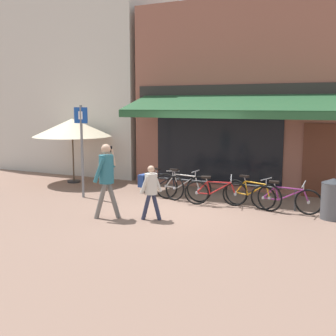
# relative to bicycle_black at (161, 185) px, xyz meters

# --- Properties ---
(ground_plane) EXTENTS (160.00, 160.00, 0.00)m
(ground_plane) POSITION_rel_bicycle_black_xyz_m (0.97, -1.14, -0.37)
(ground_plane) COLOR #846656
(shop_front) EXTENTS (7.42, 4.66, 5.80)m
(shop_front) POSITION_rel_bicycle_black_xyz_m (1.79, 3.41, 2.52)
(shop_front) COLOR #8E5647
(shop_front) RESTS_ON ground_plane
(neighbour_building) EXTENTS (7.55, 4.00, 7.16)m
(neighbour_building) POSITION_rel_bicycle_black_xyz_m (-5.89, 3.93, 3.21)
(neighbour_building) COLOR beige
(neighbour_building) RESTS_ON ground_plane
(bike_rack_rail) EXTENTS (4.15, 0.04, 0.57)m
(bike_rack_rail) POSITION_rel_bicycle_black_xyz_m (1.66, 0.05, 0.12)
(bike_rack_rail) COLOR #47494F
(bike_rack_rail) RESTS_ON ground_plane
(bicycle_black) EXTENTS (1.68, 0.66, 0.84)m
(bicycle_black) POSITION_rel_bicycle_black_xyz_m (0.00, 0.00, 0.00)
(bicycle_black) COLOR black
(bicycle_black) RESTS_ON ground_plane
(bicycle_silver) EXTENTS (1.71, 0.52, 0.86)m
(bicycle_silver) POSITION_rel_bicycle_black_xyz_m (0.69, -0.10, 0.02)
(bicycle_silver) COLOR black
(bicycle_silver) RESTS_ON ground_plane
(bicycle_red) EXTENTS (1.62, 0.60, 0.81)m
(bicycle_red) POSITION_rel_bicycle_black_xyz_m (1.73, -0.29, -0.02)
(bicycle_red) COLOR black
(bicycle_red) RESTS_ON ground_plane
(bicycle_orange) EXTENTS (1.60, 0.63, 0.82)m
(bicycle_orange) POSITION_rel_bicycle_black_xyz_m (2.65, -0.13, 0.00)
(bicycle_orange) COLOR black
(bicycle_orange) RESTS_ON ground_plane
(bicycle_purple) EXTENTS (1.73, 0.52, 0.81)m
(bicycle_purple) POSITION_rel_bicycle_black_xyz_m (3.49, -0.25, -0.02)
(bicycle_purple) COLOR black
(bicycle_purple) RESTS_ON ground_plane
(pedestrian_adult) EXTENTS (0.56, 0.62, 1.75)m
(pedestrian_adult) POSITION_rel_bicycle_black_xyz_m (-0.14, -2.53, 0.71)
(pedestrian_adult) COLOR slate
(pedestrian_adult) RESTS_ON ground_plane
(pedestrian_child) EXTENTS (0.52, 0.44, 1.27)m
(pedestrian_child) POSITION_rel_bicycle_black_xyz_m (0.82, -2.21, 0.41)
(pedestrian_child) COLOR #282D47
(pedestrian_child) RESTS_ON ground_plane
(litter_bin) EXTENTS (0.53, 0.53, 0.96)m
(litter_bin) POSITION_rel_bicycle_black_xyz_m (4.58, -0.36, 0.11)
(litter_bin) COLOR #515459
(litter_bin) RESTS_ON ground_plane
(parking_sign) EXTENTS (0.44, 0.07, 2.60)m
(parking_sign) POSITION_rel_bicycle_black_xyz_m (-2.01, -0.95, 1.22)
(parking_sign) COLOR slate
(parking_sign) RESTS_ON ground_plane
(cafe_parasol) EXTENTS (2.62, 2.62, 2.15)m
(cafe_parasol) POSITION_rel_bicycle_black_xyz_m (-3.73, 0.82, 1.49)
(cafe_parasol) COLOR #4C3D2D
(cafe_parasol) RESTS_ON ground_plane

